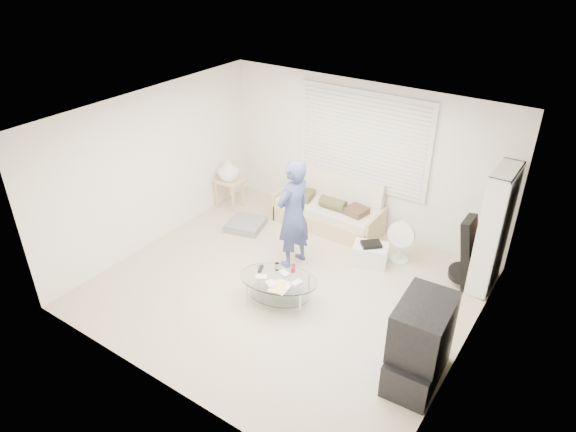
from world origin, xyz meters
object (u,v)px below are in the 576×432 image
Objects in this scene: bookshelf at (493,230)px; tv_unit at (420,343)px; futon_sofa at (329,211)px; coffee_table at (279,283)px.

tv_unit is at bearing -93.23° from bookshelf.
coffee_table is at bearing -77.64° from futon_sofa.
futon_sofa is at bearing 175.95° from bookshelf.
tv_unit is 0.86× the size of coffee_table.
bookshelf reaches higher than futon_sofa.
coffee_table is at bearing 173.97° from tv_unit.
bookshelf is 3.04m from coffee_table.
bookshelf is 1.72× the size of tv_unit.
tv_unit is (2.56, -2.41, 0.22)m from futon_sofa.
bookshelf is 2.26m from tv_unit.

